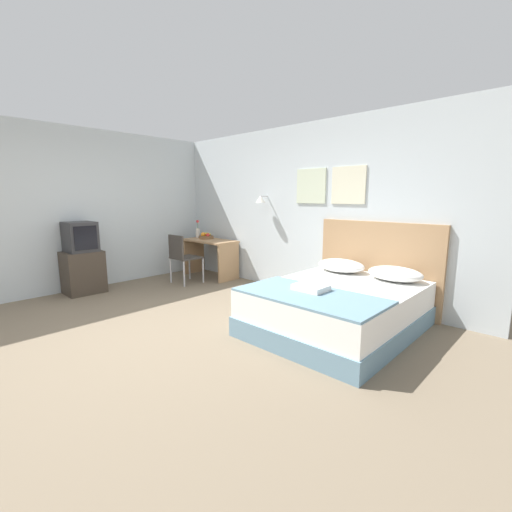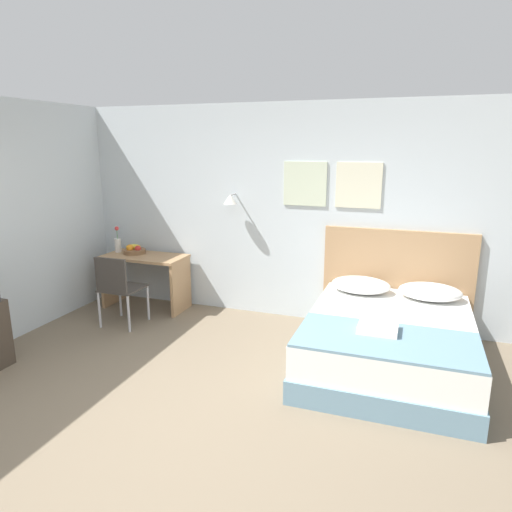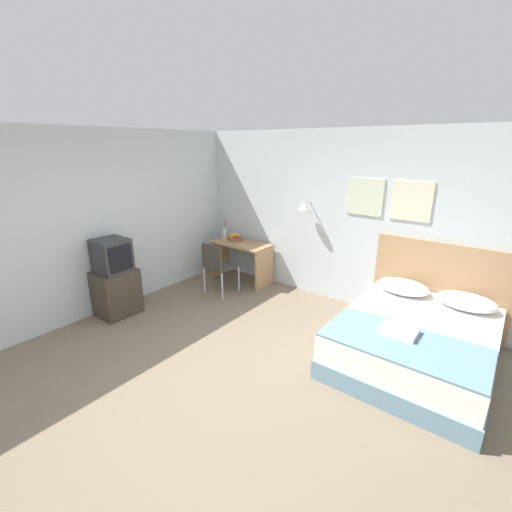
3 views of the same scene
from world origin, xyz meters
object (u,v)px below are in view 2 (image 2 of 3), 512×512
object	(u,v)px
desk	(145,272)
bed	(388,343)
headboard	(396,281)
flower_vase	(118,243)
pillow_right	(430,292)
desk_chair	(118,285)
folded_towel_near_foot	(378,328)
pillow_left	(361,285)
throw_blanket	(386,340)
fruit_bowl	(134,250)

from	to	relation	value
desk	bed	bearing A→B (deg)	-12.68
headboard	flower_vase	size ratio (longest dim) A/B	4.74
pillow_right	desk_chair	distance (m)	3.57
folded_towel_near_foot	desk	world-z (taller)	desk
pillow_left	flower_vase	bearing A→B (deg)	178.78
pillow_right	flower_vase	world-z (taller)	flower_vase
flower_vase	bed	bearing A→B (deg)	-12.00
throw_blanket	fruit_bowl	xyz separation A→B (m)	(-3.40, 1.35, 0.23)
bed	desk_chair	bearing A→B (deg)	179.66
bed	headboard	bearing A→B (deg)	90.00
fruit_bowl	flower_vase	size ratio (longest dim) A/B	0.83
pillow_right	throw_blanket	world-z (taller)	pillow_right
desk_chair	pillow_right	bearing A→B (deg)	11.11
headboard	pillow_right	size ratio (longest dim) A/B	2.57
headboard	desk_chair	world-z (taller)	headboard
bed	headboard	distance (m)	1.07
headboard	pillow_right	bearing A→B (deg)	-39.97
folded_towel_near_foot	fruit_bowl	xyz separation A→B (m)	(-3.32, 1.21, 0.19)
fruit_bowl	throw_blanket	bearing A→B (deg)	-21.67
fruit_bowl	flower_vase	xyz separation A→B (m)	(-0.25, -0.00, 0.08)
flower_vase	desk_chair	bearing A→B (deg)	-55.69
desk_chair	throw_blanket	bearing A→B (deg)	-10.65
desk_chair	flower_vase	world-z (taller)	flower_vase
bed	fruit_bowl	world-z (taller)	fruit_bowl
throw_blanket	desk_chair	size ratio (longest dim) A/B	1.73
bed	flower_vase	world-z (taller)	flower_vase
desk_chair	bed	bearing A→B (deg)	-0.34
bed	throw_blanket	xyz separation A→B (m)	(0.00, -0.57, 0.28)
pillow_right	flower_vase	size ratio (longest dim) A/B	1.84
headboard	throw_blanket	xyz separation A→B (m)	(0.00, -1.59, -0.07)
pillow_left	desk	world-z (taller)	desk
throw_blanket	folded_towel_near_foot	size ratio (longest dim) A/B	4.47
headboard	pillow_left	distance (m)	0.48
pillow_right	folded_towel_near_foot	distance (m)	1.22
bed	folded_towel_near_foot	xyz separation A→B (m)	(-0.08, -0.43, 0.32)
bed	desk_chair	world-z (taller)	desk_chair
pillow_left	throw_blanket	bearing A→B (deg)	-73.93
fruit_bowl	desk	bearing A→B (deg)	-16.91
desk	desk_chair	xyz separation A→B (m)	(0.07, -0.70, 0.03)
headboard	pillow_right	xyz separation A→B (m)	(0.37, -0.31, 0.01)
bed	desk_chair	distance (m)	3.15
headboard	pillow_left	size ratio (longest dim) A/B	2.57
bed	desk	xyz separation A→B (m)	(-3.20, 0.72, 0.24)
desk_chair	headboard	bearing A→B (deg)	17.63
fruit_bowl	desk_chair	bearing A→B (deg)	-70.73
desk	flower_vase	size ratio (longest dim) A/B	3.08
headboard	fruit_bowl	size ratio (longest dim) A/B	5.72
bed	fruit_bowl	size ratio (longest dim) A/B	6.67
bed	desk	size ratio (longest dim) A/B	1.80
pillow_left	desk_chair	size ratio (longest dim) A/B	0.74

